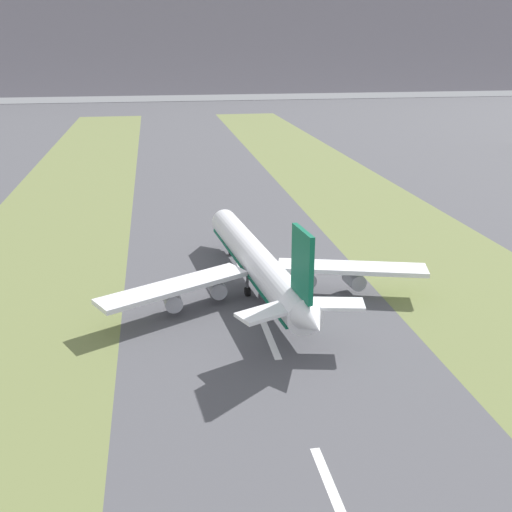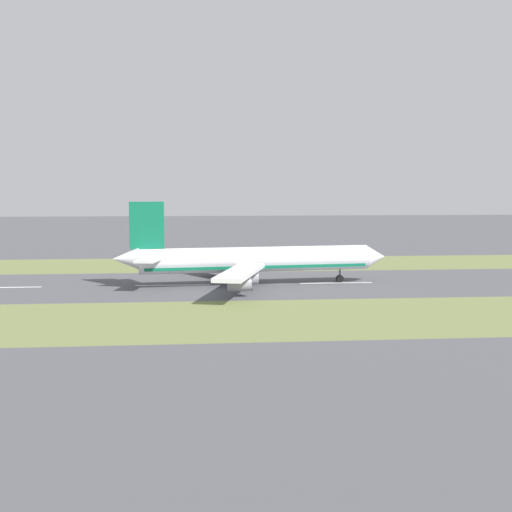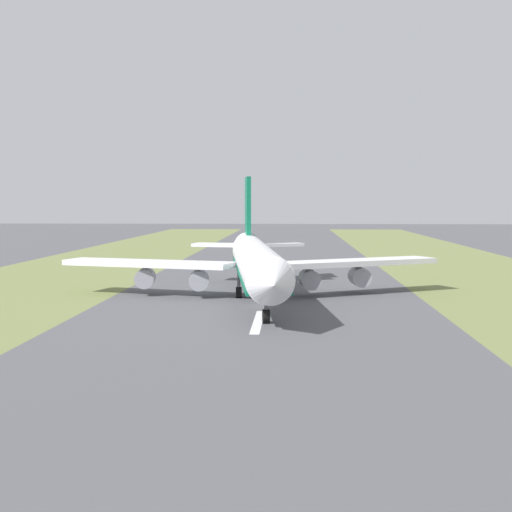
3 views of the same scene
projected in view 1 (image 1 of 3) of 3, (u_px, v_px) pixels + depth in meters
The scene contains 8 objects.
ground_plane at pixel (245, 278), 126.45m from camera, with size 800.00×800.00×0.00m, color #4C4C51.
grass_median_west at pixel (23, 292), 119.39m from camera, with size 40.00×600.00×0.01m, color olive.
grass_median_east at pixel (444, 265), 133.51m from camera, with size 40.00×600.00×0.01m, color olive.
centreline_dash_near at pixel (336, 500), 65.22m from camera, with size 1.20×18.00×0.01m, color silver.
centreline_dash_mid at pixel (268, 334), 102.33m from camera, with size 1.20×18.00×0.01m, color silver.
centreline_dash_far at pixel (236, 256), 139.44m from camera, with size 1.20×18.00×0.01m, color silver.
airplane_main_jet at pixel (259, 264), 117.33m from camera, with size 63.73×67.19×20.20m.
mountain_ridge at pixel (166, 41), 592.97m from camera, with size 800.00×120.00×94.07m, color gray.
Camera 1 is at (-17.34, -116.14, 47.19)m, focal length 42.00 mm.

